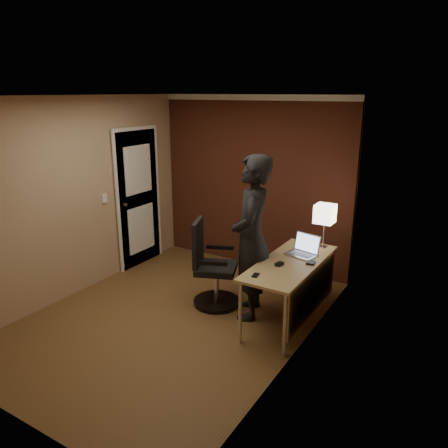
{
  "coord_description": "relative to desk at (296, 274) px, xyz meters",
  "views": [
    {
      "loc": [
        2.88,
        -3.64,
        2.55
      ],
      "look_at": [
        0.35,
        0.55,
        1.05
      ],
      "focal_mm": 35.0,
      "sensor_mm": 36.0,
      "label": 1
    }
  ],
  "objects": [
    {
      "name": "desk",
      "position": [
        0.0,
        0.0,
        0.0
      ],
      "size": [
        0.6,
        1.5,
        0.73
      ],
      "color": "tan",
      "rests_on": "ground"
    },
    {
      "name": "wallet",
      "position": [
        0.14,
        0.06,
        0.14
      ],
      "size": [
        0.11,
        0.12,
        0.02
      ],
      "primitive_type": "cube",
      "rotation": [
        0.0,
        0.0,
        0.17
      ],
      "color": "black",
      "rests_on": "desk"
    },
    {
      "name": "mouse",
      "position": [
        -0.13,
        -0.17,
        0.14
      ],
      "size": [
        0.07,
        0.11,
        0.03
      ],
      "primitive_type": "cube",
      "rotation": [
        0.0,
        0.0,
        -0.15
      ],
      "color": "black",
      "rests_on": "desk"
    },
    {
      "name": "room",
      "position": [
        -1.53,
        0.93,
        0.77
      ],
      "size": [
        4.0,
        4.0,
        4.0
      ],
      "color": "brown",
      "rests_on": "ground"
    },
    {
      "name": "phone",
      "position": [
        -0.23,
        -0.55,
        0.13
      ],
      "size": [
        0.08,
        0.12,
        0.01
      ],
      "primitive_type": "cube",
      "rotation": [
        0.0,
        0.0,
        0.18
      ],
      "color": "black",
      "rests_on": "desk"
    },
    {
      "name": "laptop",
      "position": [
        -0.03,
        0.3,
        0.19
      ],
      "size": [
        0.38,
        0.33,
        0.23
      ],
      "color": "silver",
      "rests_on": "desk"
    },
    {
      "name": "desk_lamp",
      "position": [
        0.08,
        0.63,
        0.55
      ],
      "size": [
        0.22,
        0.22,
        0.54
      ],
      "color": "silver",
      "rests_on": "desk"
    },
    {
      "name": "person",
      "position": [
        -0.52,
        -0.09,
        0.35
      ],
      "size": [
        0.68,
        0.81,
        1.9
      ],
      "primitive_type": "imported",
      "rotation": [
        0.0,
        0.0,
        -1.19
      ],
      "color": "black",
      "rests_on": "ground"
    },
    {
      "name": "office_chair",
      "position": [
        -1.06,
        -0.11,
        -0.14
      ],
      "size": [
        0.62,
        0.67,
        1.05
      ],
      "color": "black",
      "rests_on": "ground"
    }
  ]
}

